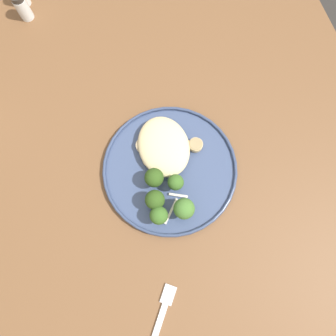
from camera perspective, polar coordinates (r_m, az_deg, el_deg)
name	(u,v)px	position (r m, az deg, el deg)	size (l,w,h in m)	color
ground	(168,208)	(1.40, -0.08, -7.39)	(6.00, 6.00, 0.00)	#2D2B28
wooden_dining_table	(167,170)	(0.75, -0.14, -0.44)	(1.40, 1.00, 0.74)	brown
dinner_plate	(168,169)	(0.66, 0.00, -0.26)	(0.29, 0.29, 0.02)	#38476B
noodle_bed	(166,146)	(0.66, -0.42, 4.17)	(0.14, 0.11, 0.04)	beige
seared_scallop_rear_pale	(186,145)	(0.67, 3.29, 4.26)	(0.02, 0.02, 0.01)	#DBB77A
seared_scallop_on_noodles	(168,147)	(0.66, -0.05, 3.87)	(0.03, 0.03, 0.02)	#E5C689
seared_scallop_center_golden	(196,145)	(0.67, 5.17, 4.29)	(0.03, 0.03, 0.02)	#E5C689
seared_scallop_half_hidden	(160,138)	(0.67, -1.55, 5.54)	(0.03, 0.03, 0.01)	#E5C689
seared_scallop_left_edge	(149,160)	(0.65, -3.64, 1.56)	(0.03, 0.03, 0.02)	#DBB77A
seared_scallop_front_small	(143,146)	(0.67, -4.64, 4.17)	(0.03, 0.03, 0.01)	beige
broccoli_floret_center_pile	(159,216)	(0.61, -1.72, -8.83)	(0.04, 0.04, 0.06)	#7A994C
broccoli_floret_small_sprig	(185,209)	(0.60, 3.09, -7.55)	(0.04, 0.04, 0.06)	#89A356
broccoli_floret_split_head	(154,178)	(0.62, -2.59, -1.85)	(0.04, 0.04, 0.06)	#89A356
broccoli_floret_right_tilted	(155,200)	(0.61, -2.45, -5.95)	(0.04, 0.04, 0.06)	#7A994C
broccoli_floret_rear_charred	(174,183)	(0.62, 1.19, -2.78)	(0.03, 0.03, 0.05)	#89A356
onion_sliver_pale_crescent	(171,211)	(0.64, 0.58, -8.01)	(0.06, 0.01, 0.00)	silver
onion_sliver_long_sliver	(180,195)	(0.64, 2.27, -5.01)	(0.04, 0.01, 0.00)	silver
dinner_fork	(157,330)	(0.66, -2.10, -27.92)	(0.16, 0.12, 0.00)	silver
pepper_shaker	(22,7)	(0.91, -25.49, 25.43)	(0.03, 0.03, 0.07)	white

